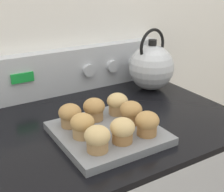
{
  "coord_description": "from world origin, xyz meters",
  "views": [
    {
      "loc": [
        -0.43,
        -0.43,
        1.37
      ],
      "look_at": [
        -0.0,
        0.28,
        1.03
      ],
      "focal_mm": 50.0,
      "sensor_mm": 36.0,
      "label": 1
    }
  ],
  "objects_px": {
    "muffin_r2_c0": "(70,115)",
    "tea_kettle": "(152,66)",
    "muffin_r1_c0": "(82,125)",
    "muffin_pan": "(108,133)",
    "muffin_r0_c2": "(147,123)",
    "muffin_r2_c2": "(117,103)",
    "muffin_r0_c0": "(97,138)",
    "muffin_r2_c1": "(94,109)",
    "muffin_r0_c1": "(122,130)",
    "muffin_r1_c2": "(131,112)"
  },
  "relations": [
    {
      "from": "muffin_r0_c2",
      "to": "muffin_r2_c2",
      "type": "distance_m",
      "value": 0.15
    },
    {
      "from": "muffin_r0_c1",
      "to": "muffin_r0_c2",
      "type": "distance_m",
      "value": 0.08
    },
    {
      "from": "muffin_r0_c0",
      "to": "muffin_r0_c1",
      "type": "relative_size",
      "value": 1.0
    },
    {
      "from": "muffin_r0_c1",
      "to": "tea_kettle",
      "type": "height_order",
      "value": "tea_kettle"
    },
    {
      "from": "muffin_pan",
      "to": "muffin_r2_c1",
      "type": "bearing_deg",
      "value": 90.51
    },
    {
      "from": "muffin_pan",
      "to": "muffin_r2_c1",
      "type": "distance_m",
      "value": 0.09
    },
    {
      "from": "muffin_r2_c0",
      "to": "muffin_r2_c2",
      "type": "bearing_deg",
      "value": 0.05
    },
    {
      "from": "muffin_r2_c0",
      "to": "tea_kettle",
      "type": "relative_size",
      "value": 0.28
    },
    {
      "from": "muffin_r1_c2",
      "to": "muffin_r0_c2",
      "type": "bearing_deg",
      "value": -91.71
    },
    {
      "from": "muffin_pan",
      "to": "muffin_r0_c0",
      "type": "height_order",
      "value": "muffin_r0_c0"
    },
    {
      "from": "muffin_r0_c0",
      "to": "muffin_r2_c1",
      "type": "xyz_separation_m",
      "value": [
        0.07,
        0.16,
        0.0
      ]
    },
    {
      "from": "tea_kettle",
      "to": "muffin_r0_c1",
      "type": "bearing_deg",
      "value": -137.04
    },
    {
      "from": "muffin_r1_c0",
      "to": "muffin_r2_c1",
      "type": "height_order",
      "value": "same"
    },
    {
      "from": "muffin_r2_c0",
      "to": "muffin_r2_c2",
      "type": "relative_size",
      "value": 1.0
    },
    {
      "from": "muffin_r1_c0",
      "to": "tea_kettle",
      "type": "relative_size",
      "value": 0.28
    },
    {
      "from": "muffin_r1_c0",
      "to": "muffin_r2_c0",
      "type": "distance_m",
      "value": 0.07
    },
    {
      "from": "muffin_r0_c2",
      "to": "muffin_r0_c1",
      "type": "bearing_deg",
      "value": 178.63
    },
    {
      "from": "muffin_pan",
      "to": "muffin_r1_c0",
      "type": "bearing_deg",
      "value": 179.01
    },
    {
      "from": "muffin_pan",
      "to": "muffin_r0_c0",
      "type": "bearing_deg",
      "value": -133.6
    },
    {
      "from": "muffin_pan",
      "to": "muffin_r0_c1",
      "type": "bearing_deg",
      "value": -90.61
    },
    {
      "from": "muffin_r1_c2",
      "to": "muffin_r2_c2",
      "type": "bearing_deg",
      "value": 89.65
    },
    {
      "from": "muffin_r2_c2",
      "to": "muffin_r1_c2",
      "type": "bearing_deg",
      "value": -90.35
    },
    {
      "from": "muffin_r2_c1",
      "to": "muffin_r1_c0",
      "type": "bearing_deg",
      "value": -134.81
    },
    {
      "from": "muffin_pan",
      "to": "muffin_r2_c0",
      "type": "height_order",
      "value": "muffin_r2_c0"
    },
    {
      "from": "muffin_r0_c0",
      "to": "muffin_r1_c0",
      "type": "height_order",
      "value": "same"
    },
    {
      "from": "muffin_pan",
      "to": "tea_kettle",
      "type": "height_order",
      "value": "tea_kettle"
    },
    {
      "from": "muffin_r1_c0",
      "to": "muffin_r2_c2",
      "type": "bearing_deg",
      "value": 25.51
    },
    {
      "from": "muffin_r1_c2",
      "to": "muffin_r2_c2",
      "type": "height_order",
      "value": "same"
    },
    {
      "from": "muffin_r2_c1",
      "to": "muffin_r2_c2",
      "type": "relative_size",
      "value": 1.0
    },
    {
      "from": "muffin_pan",
      "to": "tea_kettle",
      "type": "relative_size",
      "value": 1.16
    },
    {
      "from": "muffin_r0_c1",
      "to": "muffin_r0_c2",
      "type": "height_order",
      "value": "same"
    },
    {
      "from": "muffin_r2_c0",
      "to": "tea_kettle",
      "type": "bearing_deg",
      "value": 21.54
    },
    {
      "from": "muffin_pan",
      "to": "muffin_r2_c2",
      "type": "height_order",
      "value": "muffin_r2_c2"
    },
    {
      "from": "muffin_r0_c2",
      "to": "muffin_r2_c2",
      "type": "relative_size",
      "value": 1.0
    },
    {
      "from": "muffin_r2_c1",
      "to": "muffin_r2_c0",
      "type": "bearing_deg",
      "value": -178.7
    },
    {
      "from": "muffin_r0_c0",
      "to": "muffin_r1_c0",
      "type": "xyz_separation_m",
      "value": [
        -0.0,
        0.08,
        0.0
      ]
    },
    {
      "from": "muffin_r2_c1",
      "to": "tea_kettle",
      "type": "relative_size",
      "value": 0.28
    },
    {
      "from": "muffin_r2_c0",
      "to": "tea_kettle",
      "type": "distance_m",
      "value": 0.45
    },
    {
      "from": "muffin_r0_c2",
      "to": "muffin_r1_c2",
      "type": "distance_m",
      "value": 0.08
    },
    {
      "from": "muffin_r1_c0",
      "to": "muffin_r1_c2",
      "type": "height_order",
      "value": "same"
    },
    {
      "from": "muffin_r0_c1",
      "to": "muffin_r1_c0",
      "type": "distance_m",
      "value": 0.11
    },
    {
      "from": "muffin_pan",
      "to": "muffin_r2_c0",
      "type": "relative_size",
      "value": 4.16
    },
    {
      "from": "muffin_r1_c2",
      "to": "muffin_r2_c0",
      "type": "relative_size",
      "value": 1.0
    },
    {
      "from": "muffin_r2_c0",
      "to": "tea_kettle",
      "type": "height_order",
      "value": "tea_kettle"
    },
    {
      "from": "muffin_pan",
      "to": "muffin_r0_c0",
      "type": "xyz_separation_m",
      "value": [
        -0.08,
        -0.08,
        0.04
      ]
    },
    {
      "from": "muffin_r1_c0",
      "to": "muffin_r0_c0",
      "type": "bearing_deg",
      "value": -89.84
    },
    {
      "from": "muffin_pan",
      "to": "muffin_r2_c1",
      "type": "xyz_separation_m",
      "value": [
        -0.0,
        0.08,
        0.04
      ]
    },
    {
      "from": "muffin_r0_c0",
      "to": "muffin_r1_c2",
      "type": "xyz_separation_m",
      "value": [
        0.15,
        0.08,
        0.0
      ]
    },
    {
      "from": "muffin_r0_c0",
      "to": "muffin_r1_c2",
      "type": "distance_m",
      "value": 0.17
    },
    {
      "from": "muffin_r1_c0",
      "to": "muffin_r2_c0",
      "type": "bearing_deg",
      "value": 91.52
    }
  ]
}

